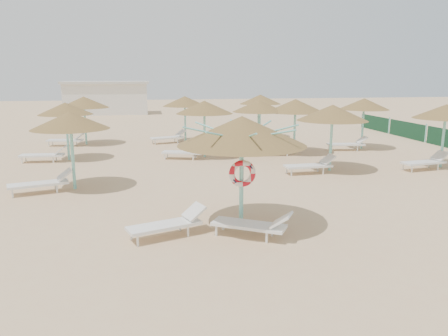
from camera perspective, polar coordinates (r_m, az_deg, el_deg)
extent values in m
plane|color=tan|center=(11.72, 0.56, -7.32)|extent=(120.00, 120.00, 0.00)
cylinder|color=#7BD6CB|center=(11.11, 2.29, -1.88)|extent=(0.11, 0.11, 2.43)
cone|color=olive|center=(10.87, 2.35, 4.90)|extent=(3.24, 3.24, 0.73)
cylinder|color=#7BD6CB|center=(10.90, 2.33, 3.55)|extent=(0.20, 0.20, 0.12)
cylinder|color=#7BD6CB|center=(11.06, 6.13, 4.72)|extent=(1.46, 0.04, 0.37)
cylinder|color=#7BD6CB|center=(11.50, 4.36, 5.04)|extent=(1.06, 1.06, 0.37)
cylinder|color=#7BD6CB|center=(11.60, 1.56, 5.13)|extent=(0.04, 1.46, 0.37)
cylinder|color=#7BD6CB|center=(11.29, -0.85, 4.94)|extent=(1.06, 1.06, 0.37)
cylinder|color=#7BD6CB|center=(10.74, -1.55, 4.57)|extent=(1.46, 0.04, 0.37)
cylinder|color=#7BD6CB|center=(10.26, 0.09, 4.22)|extent=(1.06, 1.06, 0.37)
cylinder|color=#7BD6CB|center=(10.16, 3.23, 4.12)|extent=(0.04, 1.46, 0.37)
cylinder|color=#7BD6CB|center=(10.49, 5.77, 4.34)|extent=(1.06, 1.06, 0.37)
torus|color=red|center=(10.96, 2.41, -0.73)|extent=(0.69, 0.15, 0.69)
cylinder|color=white|center=(10.41, -11.20, -9.34)|extent=(0.06, 0.06, 0.27)
cylinder|color=white|center=(10.83, -12.02, -8.51)|extent=(0.06, 0.06, 0.27)
cylinder|color=white|center=(10.85, -4.72, -8.25)|extent=(0.06, 0.06, 0.27)
cylinder|color=white|center=(11.25, -5.76, -7.50)|extent=(0.06, 0.06, 0.27)
cube|color=white|center=(10.80, -7.80, -7.45)|extent=(1.90, 1.17, 0.08)
cube|color=white|center=(11.04, -3.94, -5.69)|extent=(0.63, 0.69, 0.35)
cylinder|color=white|center=(10.85, -1.01, -8.21)|extent=(0.06, 0.06, 0.27)
cylinder|color=white|center=(11.26, -0.10, -7.42)|extent=(0.06, 0.06, 0.27)
cylinder|color=white|center=(10.46, 5.59, -9.04)|extent=(0.06, 0.06, 0.27)
cylinder|color=white|center=(10.89, 6.27, -8.19)|extent=(0.06, 0.06, 0.27)
cube|color=white|center=(10.76, 3.25, -7.44)|extent=(1.85, 1.43, 0.08)
cube|color=white|center=(10.48, 7.50, -6.74)|extent=(0.69, 0.73, 0.35)
cylinder|color=#7BD6CB|center=(15.85, -19.16, 1.44)|extent=(0.11, 0.11, 2.30)
cone|color=olive|center=(15.69, -19.47, 5.89)|extent=(2.62, 2.62, 0.59)
cylinder|color=#7BD6CB|center=(15.71, -19.41, 5.03)|extent=(0.20, 0.20, 0.12)
cylinder|color=white|center=(15.63, -25.90, -3.05)|extent=(0.06, 0.06, 0.28)
cylinder|color=white|center=(16.12, -25.93, -2.62)|extent=(0.06, 0.06, 0.28)
cylinder|color=white|center=(15.69, -20.98, -2.58)|extent=(0.06, 0.06, 0.28)
cylinder|color=white|center=(16.17, -21.16, -2.17)|extent=(0.06, 0.06, 0.28)
cube|color=white|center=(15.85, -23.10, -1.93)|extent=(2.00, 1.14, 0.08)
cube|color=white|center=(15.86, -20.11, -0.80)|extent=(0.64, 0.71, 0.36)
cylinder|color=#7BD6CB|center=(21.49, -19.78, 4.04)|extent=(0.11, 0.11, 2.30)
cone|color=olive|center=(21.37, -20.02, 7.31)|extent=(2.45, 2.45, 0.55)
cylinder|color=#7BD6CB|center=(21.38, -19.97, 6.69)|extent=(0.20, 0.20, 0.12)
cylinder|color=white|center=(21.47, -24.88, 0.89)|extent=(0.06, 0.06, 0.28)
cylinder|color=white|center=(21.94, -24.49, 1.14)|extent=(0.06, 0.06, 0.28)
cylinder|color=white|center=(21.09, -21.40, 0.99)|extent=(0.06, 0.06, 0.28)
cylinder|color=white|center=(21.57, -21.07, 1.25)|extent=(0.06, 0.06, 0.28)
cube|color=white|center=(21.44, -22.69, 1.55)|extent=(1.93, 0.72, 0.08)
cube|color=white|center=(21.18, -20.53, 2.26)|extent=(0.52, 0.63, 0.36)
cylinder|color=#7BD6CB|center=(25.99, -17.67, 5.46)|extent=(0.11, 0.11, 2.30)
cone|color=olive|center=(25.89, -17.85, 8.20)|extent=(2.77, 2.77, 0.62)
cylinder|color=#7BD6CB|center=(25.90, -17.81, 7.66)|extent=(0.20, 0.20, 0.12)
cylinder|color=white|center=(25.95, -21.90, 2.90)|extent=(0.06, 0.06, 0.28)
cylinder|color=white|center=(26.41, -21.50, 3.08)|extent=(0.06, 0.06, 0.28)
cylinder|color=white|center=(25.48, -19.08, 2.95)|extent=(0.06, 0.06, 0.28)
cylinder|color=white|center=(25.95, -18.72, 3.13)|extent=(0.06, 0.06, 0.28)
cube|color=white|center=(25.87, -20.08, 3.41)|extent=(1.98, 0.94, 0.08)
cube|color=white|center=(25.56, -18.33, 3.98)|extent=(0.58, 0.67, 0.36)
cylinder|color=#7BD6CB|center=(20.98, -2.56, 4.56)|extent=(0.11, 0.11, 2.30)
cone|color=olive|center=(20.86, -2.59, 7.95)|extent=(2.71, 2.71, 0.61)
cylinder|color=#7BD6CB|center=(20.87, -2.58, 7.29)|extent=(0.20, 0.20, 0.12)
cylinder|color=white|center=(20.58, -7.74, 1.47)|extent=(0.06, 0.06, 0.28)
cylinder|color=white|center=(21.06, -7.40, 1.72)|extent=(0.06, 0.06, 0.28)
cylinder|color=white|center=(20.28, -4.05, 1.39)|extent=(0.06, 0.06, 0.28)
cylinder|color=white|center=(20.76, -3.79, 1.65)|extent=(0.06, 0.06, 0.28)
cube|color=white|center=(20.60, -5.43, 2.05)|extent=(2.00, 1.15, 0.08)
cube|color=white|center=(20.40, -3.11, 2.66)|extent=(0.64, 0.72, 0.36)
cylinder|color=#7BD6CB|center=(25.89, -5.09, 5.96)|extent=(0.11, 0.11, 2.30)
cone|color=olive|center=(25.79, -5.15, 8.69)|extent=(2.58, 2.58, 0.58)
cylinder|color=#7BD6CB|center=(25.81, -5.14, 8.17)|extent=(0.20, 0.20, 0.12)
cylinder|color=white|center=(25.08, -8.98, 3.33)|extent=(0.06, 0.06, 0.28)
cylinder|color=white|center=(25.55, -9.32, 3.48)|extent=(0.06, 0.06, 0.28)
cylinder|color=white|center=(25.51, -6.08, 3.56)|extent=(0.06, 0.06, 0.28)
cylinder|color=white|center=(25.97, -6.47, 3.70)|extent=(0.06, 0.06, 0.28)
cube|color=white|center=(25.53, -7.45, 3.94)|extent=(2.00, 1.13, 0.08)
cube|color=white|center=(25.78, -5.67, 4.60)|extent=(0.63, 0.71, 0.36)
cylinder|color=#7BD6CB|center=(18.41, 13.79, 3.17)|extent=(0.11, 0.11, 2.30)
cone|color=olive|center=(18.27, 13.98, 7.03)|extent=(2.85, 2.85, 0.64)
cylinder|color=#7BD6CB|center=(18.29, 13.95, 6.26)|extent=(0.20, 0.20, 0.12)
cylinder|color=white|center=(17.29, 8.80, -0.60)|extent=(0.06, 0.06, 0.28)
cylinder|color=white|center=(17.74, 8.20, -0.25)|extent=(0.06, 0.06, 0.28)
cylinder|color=white|center=(17.82, 12.83, -0.38)|extent=(0.06, 0.06, 0.28)
cylinder|color=white|center=(18.26, 12.16, -0.05)|extent=(0.06, 0.06, 0.28)
cube|color=white|center=(17.78, 10.92, 0.27)|extent=(1.93, 0.72, 0.08)
cube|color=white|center=(18.09, 13.41, 1.14)|extent=(0.52, 0.62, 0.36)
cylinder|color=#7BD6CB|center=(22.19, 9.20, 4.83)|extent=(0.11, 0.11, 2.30)
cone|color=olive|center=(22.07, 9.31, 8.04)|extent=(2.88, 2.88, 0.65)
cylinder|color=#7BD6CB|center=(22.08, 9.29, 7.40)|extent=(0.20, 0.20, 0.12)
cylinder|color=white|center=(21.21, 4.74, 1.86)|extent=(0.06, 0.06, 0.28)
cylinder|color=white|center=(21.70, 4.49, 2.09)|extent=(0.06, 0.06, 0.28)
cylinder|color=white|center=(21.52, 8.27, 1.92)|extent=(0.06, 0.06, 0.28)
cylinder|color=white|center=(21.99, 7.94, 2.15)|extent=(0.06, 0.06, 0.28)
cube|color=white|center=(21.59, 6.71, 2.48)|extent=(1.93, 0.73, 0.08)
cube|color=white|center=(21.77, 8.90, 3.13)|extent=(0.52, 0.63, 0.36)
cylinder|color=#7BD6CB|center=(27.83, 4.72, 6.39)|extent=(0.11, 0.11, 2.30)
cone|color=olive|center=(27.74, 4.76, 8.94)|extent=(2.60, 2.60, 0.58)
cylinder|color=#7BD6CB|center=(27.75, 4.75, 8.45)|extent=(0.20, 0.20, 0.12)
cylinder|color=white|center=(26.71, 1.41, 4.01)|extent=(0.06, 0.06, 0.28)
cylinder|color=white|center=(27.14, 0.92, 4.14)|extent=(0.06, 0.06, 0.28)
cylinder|color=white|center=(27.36, 3.91, 4.18)|extent=(0.06, 0.06, 0.28)
cylinder|color=white|center=(27.79, 3.39, 4.31)|extent=(0.06, 0.06, 0.28)
cube|color=white|center=(27.28, 2.65, 4.55)|extent=(2.00, 1.14, 0.08)
cube|color=white|center=(27.68, 4.20, 5.14)|extent=(0.64, 0.71, 0.36)
cylinder|color=#7BD6CB|center=(20.78, 26.69, 3.21)|extent=(0.11, 0.11, 2.30)
cone|color=olive|center=(20.65, 27.01, 6.61)|extent=(2.65, 2.65, 0.60)
cylinder|color=#7BD6CB|center=(20.67, 26.95, 5.95)|extent=(0.20, 0.20, 0.12)
cylinder|color=white|center=(19.27, 23.33, -0.15)|extent=(0.06, 0.06, 0.28)
cylinder|color=white|center=(19.63, 22.36, 0.14)|extent=(0.06, 0.06, 0.28)
cylinder|color=white|center=(20.19, 26.17, 0.12)|extent=(0.06, 0.06, 0.28)
cylinder|color=white|center=(20.54, 25.18, 0.40)|extent=(0.06, 0.06, 0.28)
cube|color=white|center=(19.95, 24.59, 0.66)|extent=(1.98, 0.92, 0.08)
cube|color=white|center=(20.50, 26.37, 1.46)|extent=(0.58, 0.67, 0.36)
cylinder|color=#7BD6CB|center=(24.51, 17.65, 5.10)|extent=(0.11, 0.11, 2.30)
cone|color=olive|center=(24.40, 17.84, 7.98)|extent=(2.62, 2.62, 0.59)
cylinder|color=#7BD6CB|center=(24.42, 17.80, 7.42)|extent=(0.20, 0.20, 0.12)
cylinder|color=white|center=(23.33, 13.91, 2.47)|extent=(0.06, 0.06, 0.28)
cylinder|color=white|center=(23.80, 13.57, 2.68)|extent=(0.06, 0.06, 0.28)
cylinder|color=white|center=(23.75, 17.03, 2.46)|extent=(0.06, 0.06, 0.28)
cylinder|color=white|center=(24.21, 16.64, 2.66)|extent=(0.06, 0.06, 0.28)
cube|color=white|center=(23.77, 15.61, 3.00)|extent=(1.96, 0.85, 0.08)
cube|color=white|center=(24.02, 17.57, 3.55)|extent=(0.56, 0.66, 0.36)
cylinder|color=#7BD6CB|center=(21.93, 4.51, 4.87)|extent=(0.11, 0.11, 2.30)
cone|color=olive|center=(21.81, 4.57, 8.09)|extent=(2.60, 2.60, 0.59)
cylinder|color=#7BD6CB|center=(21.83, 4.56, 7.47)|extent=(0.20, 0.20, 0.12)
cylinder|color=white|center=(21.30, -0.33, 1.94)|extent=(0.06, 0.06, 0.28)
cylinder|color=white|center=(21.79, -0.14, 2.17)|extent=(0.06, 0.06, 0.28)
cylinder|color=white|center=(21.16, 3.30, 1.85)|extent=(0.06, 0.06, 0.28)
cylinder|color=white|center=(21.65, 3.40, 2.08)|extent=(0.06, 0.06, 0.28)
cube|color=white|center=(21.42, 1.89, 2.48)|extent=(2.00, 1.16, 0.08)
cube|color=white|center=(21.32, 4.17, 3.06)|extent=(0.64, 0.72, 0.36)
cube|color=silver|center=(46.11, -15.04, 8.71)|extent=(8.00, 4.00, 3.00)
cube|color=beige|center=(46.05, -15.15, 10.73)|extent=(8.40, 4.40, 0.25)
cube|color=#1A4E2F|center=(29.78, 22.78, 4.61)|extent=(0.08, 3.80, 1.00)
cylinder|color=#7BD6CB|center=(28.20, 24.85, 4.16)|extent=(0.08, 0.08, 1.10)
cube|color=#1A4E2F|center=(33.19, 19.09, 5.56)|extent=(0.08, 3.80, 1.00)
cylinder|color=#7BD6CB|center=(31.55, 20.75, 5.23)|extent=(0.08, 0.08, 1.10)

